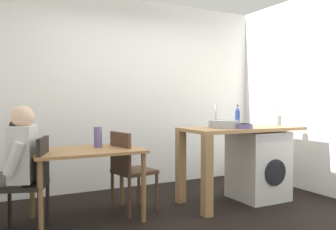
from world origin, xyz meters
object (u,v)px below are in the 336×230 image
Objects in this scene: bottle_tall_green at (237,117)px; vase at (98,137)px; washing_machine at (258,165)px; mixing_bowl at (244,126)px; utensil_crock at (277,120)px; seated_person at (13,162)px; chair_person_seat at (32,179)px; dining_table at (87,159)px; chair_opposite at (129,167)px.

vase is at bearing 174.08° from bottle_tall_green.
mixing_bowl is (-0.40, -0.20, 0.52)m from washing_machine.
bottle_tall_green is 0.62m from utensil_crock.
washing_machine is (2.84, -0.12, -0.24)m from seated_person.
dining_table is at bearing -57.73° from chair_person_seat.
chair_opposite is 1.41m from mixing_bowl.
washing_machine is at bearing 26.57° from mixing_bowl.
seated_person reaches higher than washing_machine.
washing_machine is at bearing -23.64° from bottle_tall_green.
dining_table is 0.92× the size of seated_person.
mixing_bowl is at bearing -115.82° from bottle_tall_green.
chair_person_seat is at bearing 173.49° from mixing_bowl.
mixing_bowl reaches higher than washing_machine.
dining_table is 1.22× the size of chair_opposite.
chair_person_seat is at bearing -92.59° from chair_opposite.
washing_machine is at bearing -71.89° from chair_person_seat.
chair_person_seat is 3.09m from utensil_crock.
vase is (-0.33, 0.06, 0.34)m from chair_opposite.
seated_person is 5.41× the size of vase.
mixing_bowl is (-0.15, -0.31, -0.09)m from bottle_tall_green.
vase is at bearing 171.74° from washing_machine.
bottle_tall_green reaches higher than chair_opposite.
bottle_tall_green is 1.34× the size of mixing_bowl.
seated_person reaches higher than chair_person_seat.
dining_table is 3.99× the size of bottle_tall_green.
mixing_bowl is at bearing -153.43° from washing_machine.
chair_person_seat reaches higher than dining_table.
chair_opposite is 0.75× the size of seated_person.
bottle_tall_green is (2.59, -0.01, 0.37)m from seated_person.
dining_table is 1.81m from mixing_bowl.
utensil_crock is at bearing -3.12° from dining_table.
utensil_crock is (0.61, -0.06, -0.05)m from bottle_tall_green.
bottle_tall_green is (1.89, -0.08, 0.40)m from dining_table.
utensil_crock reaches higher than chair_person_seat.
mixing_bowl is 0.69× the size of utensil_crock.
utensil_crock is 1.35× the size of vase.
dining_table is 2.53m from utensil_crock.
washing_machine is (1.66, -0.22, -0.08)m from chair_opposite.
washing_machine is 4.18× the size of mixing_bowl.
chair_person_seat is at bearing -162.19° from vase.
dining_table is 0.71m from seated_person.
washing_machine is 0.67m from bottle_tall_green.
utensil_crock is (0.76, 0.25, 0.04)m from mixing_bowl.
mixing_bowl is (2.29, -0.26, 0.44)m from chair_person_seat.
utensil_crock reaches higher than bottle_tall_green.
seated_person is 2.48m from mixing_bowl.
mixing_bowl is at bearing 60.14° from chair_opposite.
seated_person is (-0.15, 0.05, 0.16)m from chair_person_seat.
bottle_tall_green is at bearing 64.18° from mixing_bowl.
utensil_crock is 2.37m from vase.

